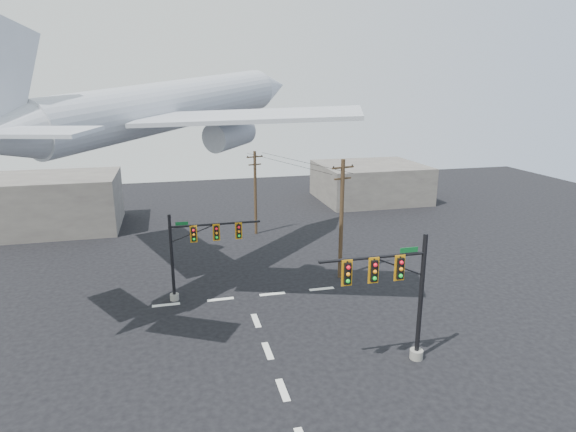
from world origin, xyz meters
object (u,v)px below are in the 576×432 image
object	(u,v)px
signal_mast_far	(195,251)
utility_pole_a	(341,217)
utility_pole_b	(255,191)
airliner	(172,107)
signal_mast_near	(397,294)

from	to	relation	value
signal_mast_far	utility_pole_a	world-z (taller)	utility_pole_a
signal_mast_far	utility_pole_b	distance (m)	16.78
signal_mast_far	utility_pole_a	size ratio (longest dim) A/B	0.70
signal_mast_far	airliner	distance (m)	10.96
signal_mast_far	utility_pole_b	world-z (taller)	utility_pole_b
signal_mast_near	signal_mast_far	bearing A→B (deg)	132.06
signal_mast_near	airliner	world-z (taller)	airliner
signal_mast_near	utility_pole_a	world-z (taller)	utility_pole_a
signal_mast_near	utility_pole_a	size ratio (longest dim) A/B	0.77
signal_mast_near	signal_mast_far	distance (m)	15.74
utility_pole_a	utility_pole_b	bearing A→B (deg)	94.67
utility_pole_a	signal_mast_near	bearing A→B (deg)	-109.95
signal_mast_near	utility_pole_b	world-z (taller)	utility_pole_b
utility_pole_a	signal_mast_far	bearing A→B (deg)	172.16
utility_pole_a	utility_pole_b	distance (m)	14.60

